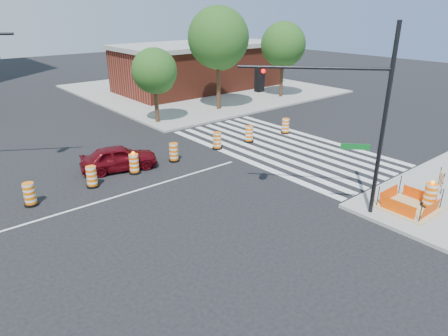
# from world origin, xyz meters

# --- Properties ---
(ground) EXTENTS (120.00, 120.00, 0.00)m
(ground) POSITION_xyz_m (0.00, 0.00, 0.00)
(ground) COLOR black
(ground) RESTS_ON ground
(sidewalk_ne) EXTENTS (22.00, 22.00, 0.15)m
(sidewalk_ne) POSITION_xyz_m (18.00, 18.00, 0.07)
(sidewalk_ne) COLOR gray
(sidewalk_ne) RESTS_ON ground
(crosswalk_east) EXTENTS (6.75, 13.50, 0.01)m
(crosswalk_east) POSITION_xyz_m (10.95, 0.00, 0.01)
(crosswalk_east) COLOR silver
(crosswalk_east) RESTS_ON ground
(lane_centerline) EXTENTS (14.00, 0.12, 0.01)m
(lane_centerline) POSITION_xyz_m (0.00, 0.00, 0.01)
(lane_centerline) COLOR silver
(lane_centerline) RESTS_ON ground
(excavation_pit) EXTENTS (2.20, 2.20, 0.90)m
(excavation_pit) POSITION_xyz_m (9.00, -9.00, 0.22)
(excavation_pit) COLOR tan
(excavation_pit) RESTS_ON ground
(brick_storefront) EXTENTS (16.50, 8.50, 4.60)m
(brick_storefront) POSITION_xyz_m (18.00, 18.00, 2.32)
(brick_storefront) COLOR maroon
(brick_storefront) RESTS_ON ground
(red_coupe) EXTENTS (4.15, 2.52, 1.32)m
(red_coupe) POSITION_xyz_m (1.76, 2.89, 0.66)
(red_coupe) COLOR #59070F
(red_coupe) RESTS_ON ground
(signal_pole_se) EXTENTS (3.86, 4.20, 7.37)m
(signal_pole_se) POSITION_xyz_m (6.41, -7.07, 4.53)
(signal_pole_se) COLOR black
(signal_pole_se) RESTS_ON ground
(pit_drum) EXTENTS (0.62, 0.62, 1.21)m
(pit_drum) POSITION_xyz_m (9.69, -9.50, 0.65)
(pit_drum) COLOR black
(pit_drum) RESTS_ON ground
(barricade) EXTENTS (0.73, 0.51, 1.00)m
(barricade) POSITION_xyz_m (11.70, -9.07, 0.70)
(barricade) COLOR #FE6E05
(barricade) RESTS_ON ground
(tree_north_c) EXTENTS (3.19, 3.17, 5.38)m
(tree_north_c) POSITION_xyz_m (7.93, 9.40, 3.61)
(tree_north_c) COLOR #382314
(tree_north_c) RESTS_ON ground
(tree_north_d) EXTENTS (4.76, 4.76, 8.10)m
(tree_north_d) POSITION_xyz_m (13.94, 9.74, 5.44)
(tree_north_d) COLOR #382314
(tree_north_d) RESTS_ON ground
(tree_north_e) EXTENTS (4.01, 4.01, 6.81)m
(tree_north_e) POSITION_xyz_m (21.51, 9.87, 4.57)
(tree_north_e) COLOR #382314
(tree_north_e) RESTS_ON ground
(median_drum_3) EXTENTS (0.60, 0.60, 1.02)m
(median_drum_3) POSITION_xyz_m (-3.01, 1.57, 0.48)
(median_drum_3) COLOR black
(median_drum_3) RESTS_ON ground
(median_drum_4) EXTENTS (0.60, 0.60, 1.02)m
(median_drum_4) POSITION_xyz_m (-0.21, 1.72, 0.48)
(median_drum_4) COLOR black
(median_drum_4) RESTS_ON ground
(median_drum_5) EXTENTS (0.60, 0.60, 1.18)m
(median_drum_5) POSITION_xyz_m (2.13, 1.96, 0.49)
(median_drum_5) COLOR black
(median_drum_5) RESTS_ON ground
(median_drum_6) EXTENTS (0.60, 0.60, 1.02)m
(median_drum_6) POSITION_xyz_m (4.64, 2.14, 0.48)
(median_drum_6) COLOR black
(median_drum_6) RESTS_ON ground
(median_drum_7) EXTENTS (0.60, 0.60, 1.02)m
(median_drum_7) POSITION_xyz_m (7.76, 2.22, 0.48)
(median_drum_7) COLOR black
(median_drum_7) RESTS_ON ground
(median_drum_8) EXTENTS (0.60, 0.60, 1.02)m
(median_drum_8) POSITION_xyz_m (10.15, 2.00, 0.48)
(median_drum_8) COLOR black
(median_drum_8) RESTS_ON ground
(median_drum_9) EXTENTS (0.60, 0.60, 1.02)m
(median_drum_9) POSITION_xyz_m (13.29, 1.79, 0.48)
(median_drum_9) COLOR black
(median_drum_9) RESTS_ON ground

